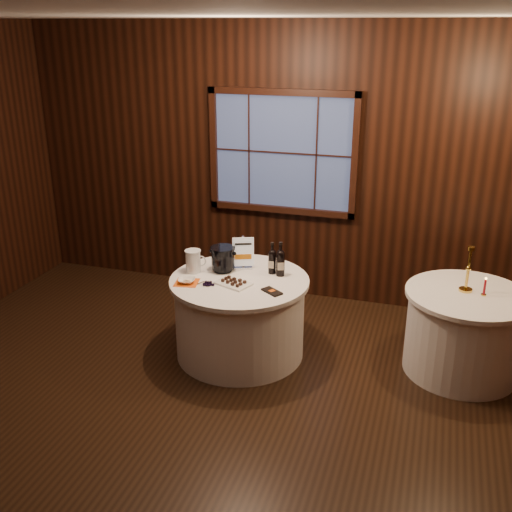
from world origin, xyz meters
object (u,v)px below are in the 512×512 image
(grape_bunch, at_px, (208,284))
(brass_candlestick, at_px, (467,275))
(side_table, at_px, (464,332))
(chocolate_box, at_px, (272,292))
(port_bottle_left, at_px, (272,260))
(ice_bucket, at_px, (223,258))
(main_table, at_px, (240,316))
(port_bottle_right, at_px, (280,261))
(sign_stand, at_px, (243,258))
(cracker_bowl, at_px, (187,280))
(red_candle, at_px, (485,288))
(glass_pitcher, at_px, (193,261))
(chocolate_plate, at_px, (233,283))

(grape_bunch, relative_size, brass_candlestick, 0.41)
(side_table, xyz_separation_m, chocolate_box, (-1.63, -0.49, 0.39))
(port_bottle_left, height_order, grape_bunch, port_bottle_left)
(ice_bucket, bearing_deg, side_table, 4.19)
(main_table, relative_size, port_bottle_right, 3.91)
(sign_stand, distance_m, cracker_bowl, 0.61)
(grape_bunch, relative_size, red_candle, 1.00)
(sign_stand, distance_m, glass_pitcher, 0.47)
(red_candle, bearing_deg, side_table, 175.86)
(chocolate_plate, distance_m, cracker_bowl, 0.42)
(ice_bucket, bearing_deg, main_table, -33.62)
(ice_bucket, relative_size, brass_candlestick, 0.58)
(side_table, distance_m, chocolate_box, 1.75)
(glass_pitcher, relative_size, brass_candlestick, 0.52)
(sign_stand, xyz_separation_m, ice_bucket, (-0.16, -0.11, 0.01))
(glass_pitcher, bearing_deg, grape_bunch, -59.96)
(chocolate_box, relative_size, glass_pitcher, 0.89)
(port_bottle_right, distance_m, glass_pitcher, 0.81)
(sign_stand, bearing_deg, port_bottle_left, -27.37)
(side_table, relative_size, port_bottle_right, 3.30)
(main_table, relative_size, sign_stand, 3.94)
(sign_stand, distance_m, chocolate_plate, 0.39)
(main_table, xyz_separation_m, port_bottle_right, (0.34, 0.19, 0.52))
(brass_candlestick, bearing_deg, glass_pitcher, -172.69)
(chocolate_box, bearing_deg, cracker_bowl, -142.98)
(cracker_bowl, bearing_deg, sign_stand, 51.44)
(sign_stand, height_order, red_candle, sign_stand)
(port_bottle_left, relative_size, chocolate_plate, 0.86)
(glass_pitcher, bearing_deg, chocolate_box, -28.72)
(cracker_bowl, bearing_deg, side_table, 12.21)
(main_table, xyz_separation_m, brass_candlestick, (1.97, 0.34, 0.53))
(main_table, relative_size, grape_bunch, 7.67)
(main_table, height_order, chocolate_plate, chocolate_plate)
(sign_stand, bearing_deg, port_bottle_right, -30.56)
(main_table, height_order, red_candle, red_candle)
(sign_stand, relative_size, grape_bunch, 1.95)
(glass_pitcher, bearing_deg, main_table, -17.25)
(cracker_bowl, bearing_deg, chocolate_plate, 12.46)
(main_table, xyz_separation_m, side_table, (2.00, 0.30, 0.00))
(chocolate_box, bearing_deg, ice_bucket, -175.28)
(chocolate_box, height_order, brass_candlestick, brass_candlestick)
(main_table, xyz_separation_m, chocolate_plate, (-0.01, -0.13, 0.40))
(side_table, bearing_deg, chocolate_plate, -167.85)
(ice_bucket, relative_size, red_candle, 1.42)
(main_table, bearing_deg, ice_bucket, 146.38)
(port_bottle_left, xyz_separation_m, cracker_bowl, (-0.67, -0.44, -0.11))
(sign_stand, xyz_separation_m, chocolate_plate, (0.04, -0.38, -0.09))
(main_table, relative_size, glass_pitcher, 5.94)
(main_table, distance_m, chocolate_plate, 0.42)
(main_table, distance_m, side_table, 2.02)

